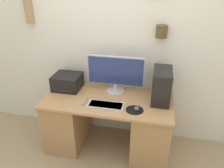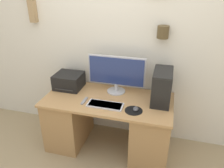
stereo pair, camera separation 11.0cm
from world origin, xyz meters
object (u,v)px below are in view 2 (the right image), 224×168
mouse (136,109)px  remote_control (84,101)px  monitor (116,73)px  keyboard (105,105)px  printer (69,81)px  computer_tower (162,87)px

mouse → remote_control: (-0.61, 0.04, -0.01)m
monitor → remote_control: size_ratio=4.49×
keyboard → mouse: mouse is taller
monitor → printer: size_ratio=2.07×
keyboard → printer: 0.67m
monitor → printer: monitor is taller
keyboard → remote_control: keyboard is taller
monitor → keyboard: 0.44m
computer_tower → remote_control: computer_tower is taller
mouse → remote_control: 0.61m
computer_tower → remote_control: 0.91m
monitor → remote_control: 0.52m
remote_control → mouse: bearing=-3.4°
keyboard → printer: bearing=151.7°
monitor → computer_tower: (0.56, -0.10, -0.07)m
mouse → printer: (-0.93, 0.32, 0.07)m
mouse → remote_control: mouse is taller
computer_tower → remote_control: size_ratio=2.56×
mouse → computer_tower: computer_tower is taller
keyboard → mouse: bearing=-1.4°
mouse → computer_tower: (0.24, 0.27, 0.17)m
remote_control → printer: bearing=138.2°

